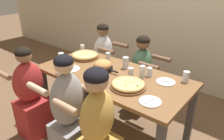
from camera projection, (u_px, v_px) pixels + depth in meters
name	position (u px, v px, depth m)	size (l,w,h in m)	color
ground_plane	(112.00, 129.00, 2.85)	(18.00, 18.00, 0.00)	brown
dining_table	(112.00, 81.00, 2.56)	(1.80, 0.87, 0.79)	brown
pizza_board_main	(85.00, 56.00, 2.98)	(0.37, 0.37, 0.06)	brown
pizza_board_second	(128.00, 85.00, 2.22)	(0.37, 0.37, 0.06)	brown
skillet_bowl	(103.00, 66.00, 2.59)	(0.35, 0.24, 0.13)	black
empty_plate_a	(166.00, 82.00, 2.33)	(0.20, 0.20, 0.02)	white
empty_plate_b	(150.00, 102.00, 1.97)	(0.20, 0.20, 0.02)	white
empty_plate_c	(70.00, 69.00, 2.64)	(0.23, 0.23, 0.02)	white
drinking_glass_a	(149.00, 73.00, 2.44)	(0.06, 0.06, 0.11)	silver
drinking_glass_b	(61.00, 58.00, 2.85)	(0.08, 0.08, 0.12)	silver
drinking_glass_c	(108.00, 57.00, 2.90)	(0.06, 0.06, 0.10)	silver
drinking_glass_d	(126.00, 63.00, 2.65)	(0.08, 0.08, 0.14)	silver
drinking_glass_e	(142.00, 73.00, 2.40)	(0.06, 0.06, 0.15)	silver
drinking_glass_f	(131.00, 73.00, 2.44)	(0.06, 0.06, 0.10)	silver
drinking_glass_g	(82.00, 49.00, 3.18)	(0.06, 0.06, 0.11)	silver
drinking_glass_h	(186.00, 77.00, 2.32)	(0.07, 0.07, 0.12)	silver
diner_near_center	(69.00, 117.00, 2.17)	(0.51, 0.40, 1.21)	#99999E
diner_far_left	(104.00, 63.00, 3.50)	(0.51, 0.40, 1.16)	silver
diner_near_left	(31.00, 98.00, 2.57)	(0.51, 0.40, 1.14)	#B22D2D
diner_near_midright	(98.00, 133.00, 1.94)	(0.51, 0.40, 1.20)	gold
diner_far_center	(141.00, 77.00, 3.11)	(0.51, 0.40, 1.10)	#477556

